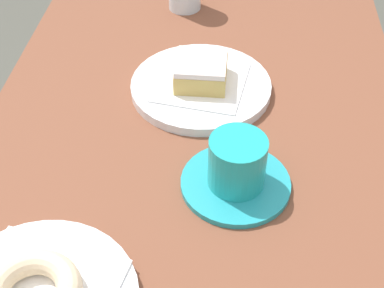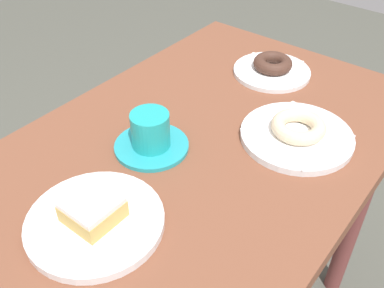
# 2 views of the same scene
# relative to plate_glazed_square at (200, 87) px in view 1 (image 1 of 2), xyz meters

# --- Properties ---
(table) EXTENTS (1.21, 0.67, 0.78)m
(table) POSITION_rel_plate_glazed_square_xyz_m (0.20, 0.00, -0.11)
(table) COLOR brown
(table) RESTS_ON ground_plane
(plate_glazed_square) EXTENTS (0.23, 0.23, 0.02)m
(plate_glazed_square) POSITION_rel_plate_glazed_square_xyz_m (0.00, 0.00, 0.00)
(plate_glazed_square) COLOR white
(plate_glazed_square) RESTS_ON table
(napkin_glazed_square) EXTENTS (0.16, 0.16, 0.00)m
(napkin_glazed_square) POSITION_rel_plate_glazed_square_xyz_m (0.00, 0.00, 0.01)
(napkin_glazed_square) COLOR white
(napkin_glazed_square) RESTS_ON plate_glazed_square
(donut_glazed_square) EXTENTS (0.08, 0.08, 0.04)m
(donut_glazed_square) POSITION_rel_plate_glazed_square_xyz_m (-0.00, 0.00, 0.03)
(donut_glazed_square) COLOR tan
(donut_glazed_square) RESTS_ON napkin_glazed_square
(coffee_cup) EXTENTS (0.15, 0.15, 0.08)m
(coffee_cup) POSITION_rel_plate_glazed_square_xyz_m (0.21, 0.07, 0.03)
(coffee_cup) COLOR teal
(coffee_cup) RESTS_ON table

